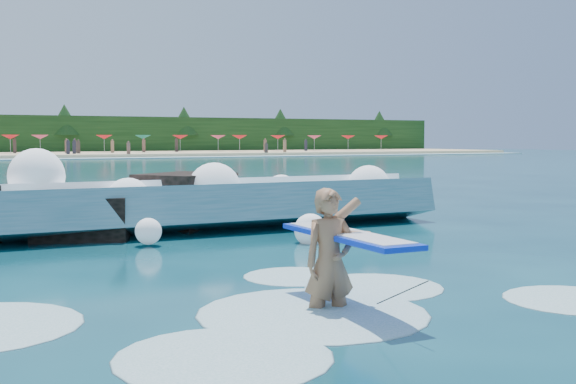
{
  "coord_description": "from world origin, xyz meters",
  "views": [
    {
      "loc": [
        -4.07,
        -8.8,
        2.11
      ],
      "look_at": [
        1.5,
        2.0,
        1.2
      ],
      "focal_mm": 45.0,
      "sensor_mm": 36.0,
      "label": 1
    }
  ],
  "objects": [
    {
      "name": "ground",
      "position": [
        0.0,
        0.0,
        0.0
      ],
      "size": [
        200.0,
        200.0,
        0.0
      ],
      "primitive_type": "plane",
      "color": "#07313E",
      "rests_on": "ground"
    },
    {
      "name": "breaking_wave",
      "position": [
        -0.85,
        6.97,
        0.5
      ],
      "size": [
        16.71,
        2.66,
        1.44
      ],
      "color": "teal",
      "rests_on": "ground"
    },
    {
      "name": "rock_cluster",
      "position": [
        -1.38,
        7.36,
        0.47
      ],
      "size": [
        8.49,
        3.52,
        1.48
      ],
      "color": "black",
      "rests_on": "ground"
    },
    {
      "name": "surfer_with_board",
      "position": [
        0.39,
        -1.36,
        0.67
      ],
      "size": [
        0.94,
        2.96,
        1.82
      ],
      "color": "#9A6A48",
      "rests_on": "ground"
    },
    {
      "name": "wave_spray",
      "position": [
        -1.44,
        6.86,
        0.91
      ],
      "size": [
        14.87,
        4.81,
        1.96
      ],
      "color": "white",
      "rests_on": "ground"
    },
    {
      "name": "surf_foam",
      "position": [
        -0.37,
        -1.09,
        0.0
      ],
      "size": [
        9.19,
        5.16,
        0.14
      ],
      "color": "silver",
      "rests_on": "ground"
    }
  ]
}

